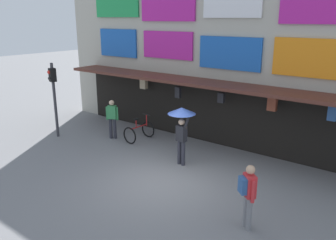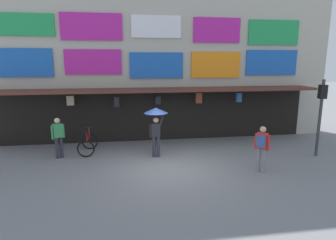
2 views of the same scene
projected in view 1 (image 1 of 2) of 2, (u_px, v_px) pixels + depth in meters
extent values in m
plane|color=slate|center=(165.00, 181.00, 11.10)|extent=(80.00, 80.00, 0.00)
cube|color=#B2AD9E|center=(238.00, 44.00, 13.46)|extent=(18.00, 1.20, 8.00)
cube|color=#592D23|center=(219.00, 85.00, 12.87)|extent=(15.30, 1.40, 0.12)
cube|color=green|center=(117.00, 6.00, 16.00)|extent=(2.70, 0.08, 0.96)
cube|color=#B71E93|center=(167.00, 6.00, 14.28)|extent=(2.76, 0.08, 1.20)
cube|color=white|center=(232.00, 3.00, 12.54)|extent=(2.35, 0.08, 1.02)
cube|color=#B71E93|center=(317.00, 5.00, 10.84)|extent=(2.33, 0.08, 1.17)
cube|color=blue|center=(118.00, 43.00, 16.47)|extent=(2.33, 0.08, 1.28)
cube|color=#B71E93|center=(167.00, 45.00, 14.73)|extent=(2.59, 0.08, 1.14)
cube|color=blue|center=(229.00, 53.00, 13.05)|extent=(2.57, 0.08, 1.22)
cube|color=orange|center=(311.00, 58.00, 11.31)|extent=(2.48, 0.08, 1.26)
cylinder|color=black|center=(144.00, 77.00, 15.51)|extent=(0.02, 0.02, 0.18)
cube|color=tan|center=(144.00, 84.00, 15.60)|extent=(0.32, 0.19, 0.44)
cylinder|color=black|center=(178.00, 84.00, 14.10)|extent=(0.02, 0.02, 0.25)
cube|color=#232328|center=(178.00, 92.00, 14.20)|extent=(0.23, 0.14, 0.45)
cylinder|color=black|center=(222.00, 89.00, 13.05)|extent=(0.02, 0.02, 0.27)
cube|color=#232328|center=(221.00, 98.00, 13.15)|extent=(0.25, 0.15, 0.37)
cylinder|color=black|center=(273.00, 94.00, 11.87)|extent=(0.02, 0.02, 0.13)
cube|color=brown|center=(272.00, 103.00, 11.96)|extent=(0.31, 0.18, 0.51)
cylinder|color=black|center=(334.00, 104.00, 10.58)|extent=(0.02, 0.02, 0.14)
cube|color=#2D5693|center=(332.00, 114.00, 10.66)|extent=(0.26, 0.15, 0.45)
cube|color=black|center=(227.00, 116.00, 13.77)|extent=(15.30, 0.04, 2.50)
cylinder|color=#38383D|center=(55.00, 101.00, 14.81)|extent=(0.12, 0.12, 3.20)
cube|color=black|center=(52.00, 75.00, 14.50)|extent=(0.33, 0.30, 0.56)
sphere|color=red|center=(49.00, 72.00, 14.38)|extent=(0.15, 0.15, 0.15)
sphere|color=black|center=(50.00, 78.00, 14.46)|extent=(0.15, 0.15, 0.15)
torus|color=black|center=(148.00, 129.00, 15.04)|extent=(0.72, 0.08, 0.72)
torus|color=black|center=(130.00, 136.00, 14.23)|extent=(0.72, 0.08, 0.72)
cylinder|color=#B21E1E|center=(139.00, 127.00, 14.56)|extent=(0.08, 0.99, 0.05)
cylinder|color=#B21E1E|center=(136.00, 124.00, 14.39)|extent=(0.04, 0.04, 0.35)
cube|color=black|center=(136.00, 119.00, 14.34)|extent=(0.11, 0.20, 0.06)
cylinder|color=#B21E1E|center=(147.00, 120.00, 14.86)|extent=(0.04, 0.04, 0.50)
cylinder|color=black|center=(146.00, 115.00, 14.79)|extent=(0.44, 0.05, 0.04)
cylinder|color=#2D2D38|center=(179.00, 152.00, 12.27)|extent=(0.14, 0.14, 0.88)
cylinder|color=#2D2D38|center=(183.00, 153.00, 12.15)|extent=(0.14, 0.14, 0.88)
cube|color=#232328|center=(181.00, 133.00, 12.01)|extent=(0.39, 0.26, 0.56)
sphere|color=beige|center=(182.00, 122.00, 11.89)|extent=(0.22, 0.22, 0.22)
cylinder|color=#232328|center=(177.00, 133.00, 12.17)|extent=(0.09, 0.09, 0.56)
cylinder|color=#232328|center=(186.00, 124.00, 11.75)|extent=(0.23, 0.09, 0.48)
cylinder|color=#4C3823|center=(186.00, 121.00, 11.72)|extent=(0.02, 0.02, 0.55)
cone|color=#334C99|center=(182.00, 111.00, 11.78)|extent=(0.96, 0.96, 0.22)
cylinder|color=#2D2D38|center=(111.00, 128.00, 14.89)|extent=(0.14, 0.14, 0.88)
cylinder|color=#2D2D38|center=(115.00, 129.00, 14.87)|extent=(0.14, 0.14, 0.88)
cube|color=#388E51|center=(112.00, 112.00, 14.68)|extent=(0.42, 0.37, 0.56)
sphere|color=beige|center=(112.00, 103.00, 14.56)|extent=(0.22, 0.22, 0.22)
cylinder|color=#388E51|center=(107.00, 113.00, 14.72)|extent=(0.09, 0.09, 0.56)
cylinder|color=#388E51|center=(117.00, 114.00, 14.67)|extent=(0.09, 0.09, 0.56)
cylinder|color=gray|center=(246.00, 210.00, 8.58)|extent=(0.14, 0.14, 0.88)
cylinder|color=gray|center=(249.00, 214.00, 8.41)|extent=(0.14, 0.14, 0.88)
cube|color=red|center=(249.00, 185.00, 8.29)|extent=(0.42, 0.40, 0.56)
sphere|color=tan|center=(251.00, 170.00, 8.17)|extent=(0.22, 0.22, 0.22)
cylinder|color=red|center=(246.00, 183.00, 8.51)|extent=(0.09, 0.09, 0.56)
cylinder|color=red|center=(253.00, 192.00, 8.10)|extent=(0.09, 0.09, 0.56)
cube|color=#2D5693|center=(243.00, 185.00, 8.26)|extent=(0.32, 0.31, 0.40)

